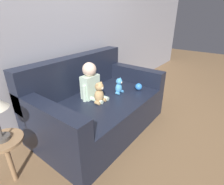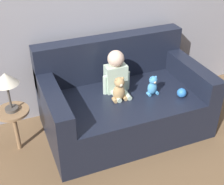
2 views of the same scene
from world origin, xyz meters
The scene contains 7 objects.
ground_plane centered at (0.00, 0.00, 0.00)m, with size 12.00×12.00×0.00m, color brown.
couch centered at (0.00, 0.06, 0.31)m, with size 1.61×0.98×0.89m.
person_baby centered at (-0.06, 0.09, 0.63)m, with size 0.28×0.31×0.44m.
teddy_bear_brown centered at (-0.10, -0.07, 0.54)m, with size 0.15×0.11×0.25m.
plush_toy_side centered at (0.25, -0.10, 0.52)m, with size 0.12×0.09×0.20m.
toy_ball centered at (0.49, -0.25, 0.47)m, with size 0.09×0.09×0.09m.
side_table centered at (-1.08, 0.10, 0.63)m, with size 0.30×0.30×0.84m.
Camera 2 is at (-1.10, -2.38, 2.11)m, focal length 50.00 mm.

